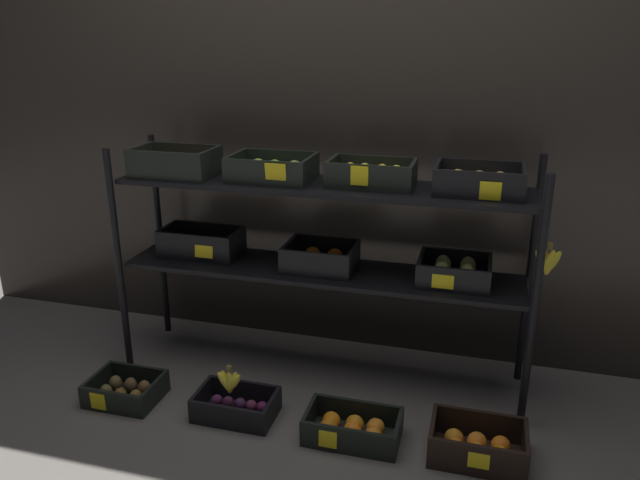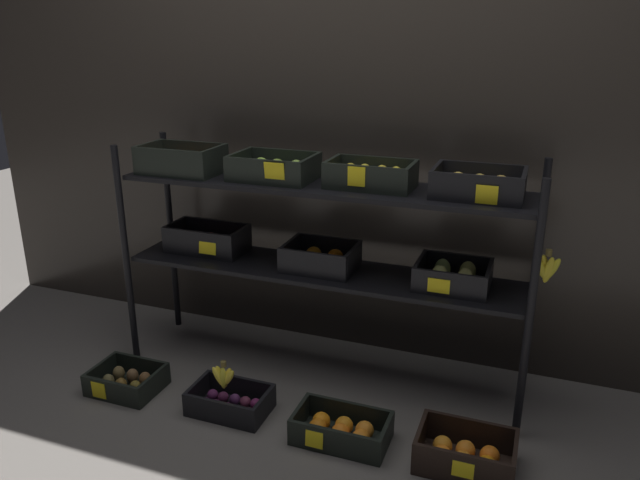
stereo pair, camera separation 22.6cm
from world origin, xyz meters
The scene contains 8 objects.
ground_plane centered at (0.00, 0.00, 0.00)m, with size 10.00×10.00×0.00m, color #605B56.
storefront_wall centered at (0.00, 0.39, 1.14)m, with size 4.22×0.12×2.28m, color #2D2823.
display_rack centered at (0.00, 0.00, 0.75)m, with size 1.93×0.41×1.06m.
crate_ground_kiwi centered at (-0.77, -0.45, 0.04)m, with size 0.30×0.24×0.10m.
crate_ground_plum centered at (-0.25, -0.43, 0.04)m, with size 0.34×0.21×0.11m.
crate_ground_orange centered at (0.26, -0.46, 0.05)m, with size 0.38×0.22×0.11m.
crate_ground_right_orange centered at (0.74, -0.44, 0.05)m, with size 0.36×0.24×0.13m.
banana_bunch_loose centered at (-0.27, -0.44, 0.16)m, with size 0.12×0.04×0.13m.
Camera 1 is at (0.68, -2.47, 1.55)m, focal length 34.39 mm.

